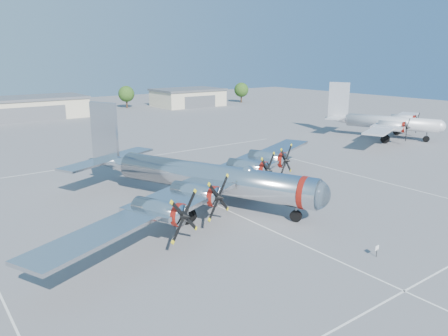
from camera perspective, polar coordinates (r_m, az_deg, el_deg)
ground at (r=46.69m, az=-1.18°, el=-4.80°), size 260.00×260.00×0.00m
parking_lines at (r=45.36m, az=0.11°, el=-5.39°), size 60.00×50.08×0.01m
hangar_center at (r=121.29m, az=-24.49°, el=7.17°), size 28.60×14.60×5.40m
hangar_east at (r=139.52m, az=-4.74°, el=9.20°), size 20.60×14.60×5.40m
tree_east at (r=136.26m, az=-12.64°, el=9.42°), size 4.80×4.80×6.64m
tree_far_east at (r=149.37m, az=2.28°, el=10.16°), size 4.80×4.80×6.64m
main_bomber_b29 at (r=47.09m, az=-3.08°, el=-4.65°), size 54.66×47.26×10.15m
twin_engine_east at (r=89.65m, az=20.16°, el=3.68°), size 38.68×33.40×10.30m
info_placard at (r=36.89m, az=19.35°, el=-9.96°), size 0.50×0.08×0.95m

